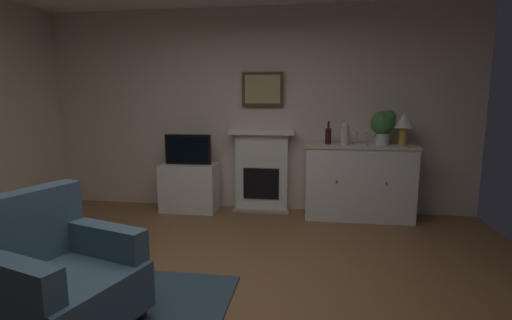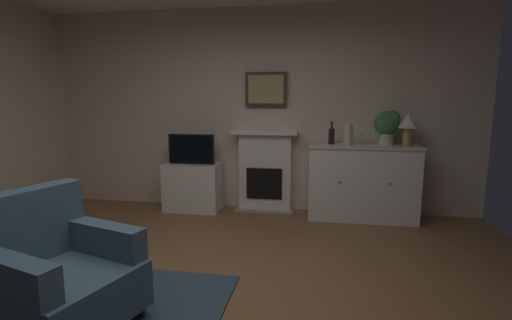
{
  "view_description": "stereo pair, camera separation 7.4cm",
  "coord_description": "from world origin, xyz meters",
  "px_view_note": "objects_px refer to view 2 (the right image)",
  "views": [
    {
      "loc": [
        0.77,
        -2.43,
        1.51
      ],
      "look_at": [
        0.32,
        0.67,
        1.0
      ],
      "focal_mm": 26.15,
      "sensor_mm": 36.0,
      "label": 1
    },
    {
      "loc": [
        0.84,
        -2.41,
        1.51
      ],
      "look_at": [
        0.32,
        0.67,
        1.0
      ],
      "focal_mm": 26.15,
      "sensor_mm": 36.0,
      "label": 2
    }
  ],
  "objects_px": {
    "sideboard_cabinet": "(362,182)",
    "tv_cabinet": "(193,187)",
    "table_lamp": "(408,123)",
    "potted_plant_small": "(387,124)",
    "tv_set": "(191,149)",
    "fireplace_unit": "(265,171)",
    "wine_glass_right": "(377,136)",
    "armchair": "(57,274)",
    "wine_glass_left": "(359,135)",
    "framed_picture": "(266,89)",
    "vase_decorative": "(348,134)",
    "wine_glass_center": "(368,136)",
    "wine_bottle": "(331,136)"
  },
  "relations": [
    {
      "from": "sideboard_cabinet",
      "to": "tv_cabinet",
      "type": "xyz_separation_m",
      "value": [
        -2.24,
        0.02,
        -0.15
      ]
    },
    {
      "from": "sideboard_cabinet",
      "to": "table_lamp",
      "type": "relative_size",
      "value": 3.39
    },
    {
      "from": "table_lamp",
      "to": "potted_plant_small",
      "type": "xyz_separation_m",
      "value": [
        -0.23,
        0.05,
        -0.02
      ]
    },
    {
      "from": "sideboard_cabinet",
      "to": "tv_set",
      "type": "bearing_deg",
      "value": -179.79
    },
    {
      "from": "fireplace_unit",
      "to": "table_lamp",
      "type": "bearing_deg",
      "value": -5.73
    },
    {
      "from": "wine_glass_right",
      "to": "armchair",
      "type": "distance_m",
      "value": 3.67
    },
    {
      "from": "fireplace_unit",
      "to": "wine_glass_left",
      "type": "relative_size",
      "value": 6.67
    },
    {
      "from": "framed_picture",
      "to": "wine_glass_right",
      "type": "xyz_separation_m",
      "value": [
        1.42,
        -0.23,
        -0.57
      ]
    },
    {
      "from": "wine_glass_left",
      "to": "tv_cabinet",
      "type": "height_order",
      "value": "wine_glass_left"
    },
    {
      "from": "wine_glass_left",
      "to": "potted_plant_small",
      "type": "relative_size",
      "value": 0.38
    },
    {
      "from": "tv_cabinet",
      "to": "tv_set",
      "type": "relative_size",
      "value": 1.21
    },
    {
      "from": "tv_cabinet",
      "to": "armchair",
      "type": "distance_m",
      "value": 2.74
    },
    {
      "from": "wine_glass_left",
      "to": "wine_glass_right",
      "type": "distance_m",
      "value": 0.22
    },
    {
      "from": "table_lamp",
      "to": "wine_glass_left",
      "type": "distance_m",
      "value": 0.59
    },
    {
      "from": "wine_glass_right",
      "to": "table_lamp",
      "type": "bearing_deg",
      "value": 0.48
    },
    {
      "from": "fireplace_unit",
      "to": "vase_decorative",
      "type": "height_order",
      "value": "vase_decorative"
    },
    {
      "from": "fireplace_unit",
      "to": "wine_glass_center",
      "type": "bearing_deg",
      "value": -9.7
    },
    {
      "from": "framed_picture",
      "to": "sideboard_cabinet",
      "type": "distance_m",
      "value": 1.73
    },
    {
      "from": "wine_glass_left",
      "to": "armchair",
      "type": "xyz_separation_m",
      "value": [
        -2.15,
        -2.69,
        -0.69
      ]
    },
    {
      "from": "vase_decorative",
      "to": "armchair",
      "type": "distance_m",
      "value": 3.42
    },
    {
      "from": "fireplace_unit",
      "to": "wine_bottle",
      "type": "height_order",
      "value": "wine_bottle"
    },
    {
      "from": "sideboard_cabinet",
      "to": "wine_glass_center",
      "type": "relative_size",
      "value": 8.21
    },
    {
      "from": "wine_glass_center",
      "to": "wine_glass_right",
      "type": "xyz_separation_m",
      "value": [
        0.11,
        0.04,
        0.0
      ]
    },
    {
      "from": "wine_bottle",
      "to": "tv_cabinet",
      "type": "bearing_deg",
      "value": -179.58
    },
    {
      "from": "sideboard_cabinet",
      "to": "vase_decorative",
      "type": "height_order",
      "value": "vase_decorative"
    },
    {
      "from": "wine_bottle",
      "to": "vase_decorative",
      "type": "bearing_deg",
      "value": -21.57
    },
    {
      "from": "framed_picture",
      "to": "tv_cabinet",
      "type": "relative_size",
      "value": 0.73
    },
    {
      "from": "table_lamp",
      "to": "wine_bottle",
      "type": "xyz_separation_m",
      "value": [
        -0.9,
        0.03,
        -0.17
      ]
    },
    {
      "from": "framed_picture",
      "to": "tv_cabinet",
      "type": "bearing_deg",
      "value": -167.99
    },
    {
      "from": "wine_glass_right",
      "to": "vase_decorative",
      "type": "distance_m",
      "value": 0.36
    },
    {
      "from": "wine_glass_center",
      "to": "wine_bottle",
      "type": "bearing_deg",
      "value": 170.39
    },
    {
      "from": "wine_bottle",
      "to": "tv_cabinet",
      "type": "distance_m",
      "value": 1.98
    },
    {
      "from": "framed_picture",
      "to": "tv_set",
      "type": "height_order",
      "value": "framed_picture"
    },
    {
      "from": "table_lamp",
      "to": "armchair",
      "type": "relative_size",
      "value": 0.4
    },
    {
      "from": "table_lamp",
      "to": "wine_glass_right",
      "type": "height_order",
      "value": "table_lamp"
    },
    {
      "from": "wine_bottle",
      "to": "wine_glass_center",
      "type": "height_order",
      "value": "wine_bottle"
    },
    {
      "from": "framed_picture",
      "to": "tv_set",
      "type": "bearing_deg",
      "value": -166.69
    },
    {
      "from": "wine_bottle",
      "to": "vase_decorative",
      "type": "xyz_separation_m",
      "value": [
        0.2,
        -0.08,
        0.03
      ]
    },
    {
      "from": "sideboard_cabinet",
      "to": "armchair",
      "type": "bearing_deg",
      "value": -129.16
    },
    {
      "from": "table_lamp",
      "to": "tv_set",
      "type": "bearing_deg",
      "value": -179.83
    },
    {
      "from": "armchair",
      "to": "potted_plant_small",
      "type": "bearing_deg",
      "value": 48.0
    },
    {
      "from": "wine_glass_left",
      "to": "vase_decorative",
      "type": "relative_size",
      "value": 0.59
    },
    {
      "from": "wine_glass_right",
      "to": "potted_plant_small",
      "type": "bearing_deg",
      "value": 21.79
    },
    {
      "from": "vase_decorative",
      "to": "wine_glass_right",
      "type": "bearing_deg",
      "value": 7.61
    },
    {
      "from": "armchair",
      "to": "tv_set",
      "type": "bearing_deg",
      "value": 90.43
    },
    {
      "from": "wine_glass_left",
      "to": "armchair",
      "type": "distance_m",
      "value": 3.52
    },
    {
      "from": "table_lamp",
      "to": "tv_set",
      "type": "height_order",
      "value": "table_lamp"
    },
    {
      "from": "sideboard_cabinet",
      "to": "wine_glass_right",
      "type": "relative_size",
      "value": 8.21
    },
    {
      "from": "table_lamp",
      "to": "armchair",
      "type": "height_order",
      "value": "table_lamp"
    },
    {
      "from": "fireplace_unit",
      "to": "armchair",
      "type": "height_order",
      "value": "fireplace_unit"
    }
  ]
}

